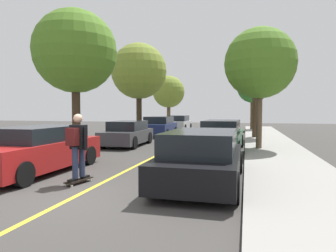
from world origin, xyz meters
TOP-DOWN VIEW (x-y plane):
  - ground at (0.00, 0.00)m, footprint 80.00×80.00m
  - sidewalk_right at (4.89, 0.00)m, footprint 2.67×56.00m
  - center_line at (0.00, 4.00)m, footprint 0.12×39.20m
  - parked_car_left_nearest at (-2.50, 1.80)m, footprint 1.92×4.57m
  - parked_car_left_near at (-2.50, 8.90)m, footprint 1.96×4.13m
  - parked_car_left_far at (-2.50, 14.88)m, footprint 2.06×4.18m
  - parked_car_left_farthest at (-2.50, 21.52)m, footprint 1.87×4.11m
  - parked_car_right_nearest at (2.50, 1.71)m, footprint 1.99×4.49m
  - parked_car_right_near at (2.50, 8.16)m, footprint 1.95×4.54m
  - street_tree_left_nearest at (-4.17, 6.66)m, footprint 3.87×3.87m
  - street_tree_left_near at (-4.17, 15.26)m, footprint 4.13×4.13m
  - street_tree_left_far at (-4.17, 24.15)m, footprint 3.28×3.28m
  - street_tree_right_nearest at (4.17, 8.42)m, footprint 3.22×3.22m
  - street_tree_right_near at (4.17, 14.49)m, footprint 3.22×3.22m
  - street_tree_right_far at (4.17, 22.84)m, footprint 2.83×2.83m
  - fire_hydrant at (-4.00, 5.65)m, footprint 0.20×0.20m
  - streetlamp at (4.25, 8.97)m, footprint 0.36×0.24m
  - skateboard at (-0.54, 0.84)m, footprint 0.40×0.87m
  - skateboarder at (-0.55, 0.80)m, footprint 0.59×0.70m

SIDE VIEW (x-z plane):
  - ground at x=0.00m, z-range 0.00..0.00m
  - center_line at x=0.00m, z-range 0.00..0.01m
  - sidewalk_right at x=4.89m, z-range 0.00..0.14m
  - skateboard at x=-0.54m, z-range 0.04..0.14m
  - fire_hydrant at x=-4.00m, z-range 0.14..0.84m
  - parked_car_left_near at x=-2.50m, z-range -0.01..1.30m
  - parked_car_right_nearest at x=2.50m, z-range -0.01..1.35m
  - parked_car_left_farthest at x=-2.50m, z-range -0.02..1.37m
  - parked_car_left_nearest at x=-2.50m, z-range -0.01..1.38m
  - parked_car_right_near at x=2.50m, z-range -0.01..1.40m
  - parked_car_left_far at x=-2.50m, z-range -0.02..1.42m
  - skateboarder at x=-0.55m, z-range 0.21..1.90m
  - streetlamp at x=4.25m, z-range 0.53..5.48m
  - street_tree_left_far at x=-4.17m, z-range 1.12..6.41m
  - street_tree_right_far at x=4.17m, z-range 1.31..6.57m
  - street_tree_right_nearest at x=4.17m, z-range 1.26..6.76m
  - street_tree_left_nearest at x=-4.17m, z-range 1.39..7.81m
  - street_tree_left_near at x=-4.17m, z-range 1.41..8.12m
  - street_tree_right_near at x=4.17m, z-range 1.83..8.55m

